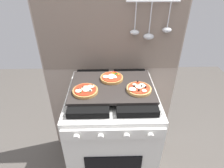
% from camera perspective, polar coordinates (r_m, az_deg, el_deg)
% --- Properties ---
extents(kitchen_backsplash, '(1.10, 0.09, 1.55)m').
position_cam_1_polar(kitchen_backsplash, '(1.58, -0.20, 2.29)').
color(kitchen_backsplash, gray).
rests_on(kitchen_backsplash, ground_plane).
extents(stove, '(0.60, 0.64, 0.90)m').
position_cam_1_polar(stove, '(1.53, 0.00, -15.22)').
color(stove, white).
rests_on(stove, ground_plane).
extents(baking_tray, '(0.54, 0.38, 0.02)m').
position_cam_1_polar(baking_tray, '(1.23, 0.00, -0.70)').
color(baking_tray, '#2D2826').
rests_on(baking_tray, stove).
extents(pizza_left, '(0.16, 0.16, 0.03)m').
position_cam_1_polar(pizza_left, '(1.17, -8.07, -1.91)').
color(pizza_left, '#C18947').
rests_on(pizza_left, baking_tray).
extents(pizza_right, '(0.16, 0.16, 0.03)m').
position_cam_1_polar(pizza_right, '(1.19, 8.19, -1.37)').
color(pizza_right, tan).
rests_on(pizza_right, baking_tray).
extents(pizza_center, '(0.16, 0.16, 0.03)m').
position_cam_1_polar(pizza_center, '(1.29, 0.03, 1.97)').
color(pizza_center, '#C18947').
rests_on(pizza_center, baking_tray).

